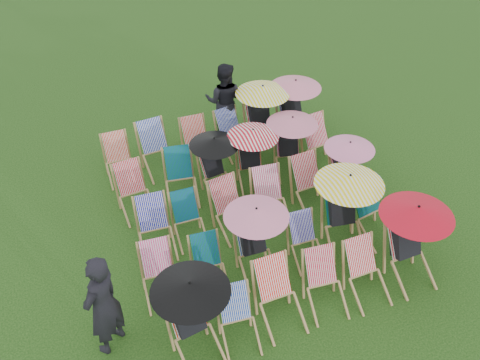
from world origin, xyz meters
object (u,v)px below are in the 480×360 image
object	(u,v)px
person_rear	(224,101)
deckchair_0	(193,318)
person_left	(103,305)
deckchair_29	(295,108)
deckchair_5	(412,242)

from	to	relation	value
person_rear	deckchair_0	bearing A→B (deg)	93.83
person_left	person_rear	xyz separation A→B (m)	(3.55, 4.78, -0.02)
deckchair_0	deckchair_29	bearing A→B (deg)	40.12
deckchair_5	deckchair_0	bearing A→B (deg)	179.64
deckchair_29	person_rear	xyz separation A→B (m)	(-1.50, 0.62, 0.18)
person_rear	deckchair_5	bearing A→B (deg)	133.85
person_left	person_rear	bearing A→B (deg)	-171.15
deckchair_5	deckchair_29	bearing A→B (deg)	87.35
deckchair_0	deckchair_29	size ratio (longest dim) A/B	0.99
person_left	person_rear	distance (m)	5.95
deckchair_0	person_rear	xyz separation A→B (m)	(2.37, 5.31, 0.18)
deckchair_29	deckchair_0	bearing A→B (deg)	-140.29
deckchair_29	person_rear	distance (m)	1.63
deckchair_0	person_left	world-z (taller)	person_left
deckchair_0	person_left	bearing A→B (deg)	145.23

